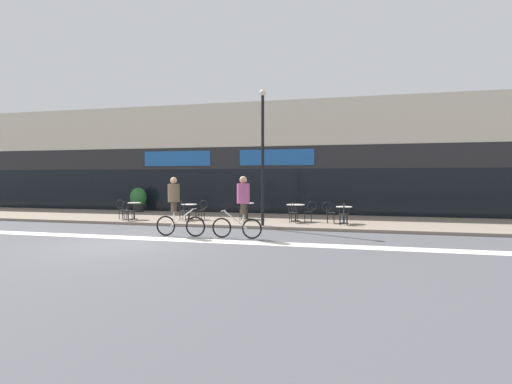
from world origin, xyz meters
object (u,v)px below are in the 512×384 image
at_px(planter_pot, 138,199).
at_px(bistro_table_2, 247,208).
at_px(bistro_table_3, 296,209).
at_px(cyclist_1, 176,203).
at_px(lamp_post, 263,148).
at_px(cyclist_0, 242,203).
at_px(bistro_table_1, 189,208).
at_px(cafe_chair_0_side, 122,208).
at_px(cafe_chair_1_near, 183,209).
at_px(cafe_chair_2_near, 243,209).
at_px(cafe_chair_4_side, 329,211).
at_px(cafe_chair_3_near, 293,211).
at_px(bistro_table_4, 344,211).
at_px(bistro_table_0, 134,208).
at_px(cafe_chair_0_near, 126,209).
at_px(cafe_chair_1_side, 202,208).
at_px(cafe_chair_3_side, 310,210).
at_px(cafe_chair_4_near, 344,212).

bearing_deg(planter_pot, bistro_table_2, -17.92).
xyz_separation_m(bistro_table_3, cyclist_1, (-3.56, -4.59, 0.49)).
xyz_separation_m(lamp_post, cyclist_0, (-0.10, -2.72, -2.03)).
relative_size(bistro_table_1, cafe_chair_0_side, 0.80).
relative_size(cafe_chair_1_near, cyclist_1, 0.43).
relative_size(cafe_chair_0_side, cyclist_1, 0.43).
height_order(cafe_chair_2_near, cafe_chair_4_side, same).
bearing_deg(cafe_chair_3_near, cyclist_0, 171.31).
bearing_deg(cafe_chair_1_near, bistro_table_4, -81.27).
bearing_deg(cyclist_1, cafe_chair_4_side, 38.23).
distance_m(bistro_table_0, cafe_chair_0_near, 0.63).
distance_m(cafe_chair_0_near, cafe_chair_2_near, 5.23).
distance_m(bistro_table_2, cafe_chair_2_near, 0.63).
bearing_deg(cafe_chair_0_near, bistro_table_0, 1.57).
bearing_deg(cafe_chair_1_side, cyclist_1, 103.75).
bearing_deg(cafe_chair_3_near, lamp_post, 146.29).
bearing_deg(bistro_table_4, planter_pot, 165.60).
height_order(bistro_table_0, bistro_table_3, bistro_table_0).
relative_size(bistro_table_1, cafe_chair_0_near, 0.80).
xyz_separation_m(bistro_table_0, cafe_chair_0_near, (-0.00, -0.63, -0.03)).
xyz_separation_m(bistro_table_0, cafe_chair_1_side, (3.10, 0.61, -0.03)).
relative_size(bistro_table_0, cafe_chair_3_side, 0.86).
xyz_separation_m(cafe_chair_4_near, planter_pot, (-11.41, 3.55, 0.22)).
xyz_separation_m(cafe_chair_4_side, cyclist_0, (-2.64, -4.27, 0.58)).
distance_m(bistro_table_0, cafe_chair_2_near, 5.09).
bearing_deg(bistro_table_1, cafe_chair_1_near, -90.32).
height_order(cafe_chair_1_near, lamp_post, lamp_post).
distance_m(cafe_chair_4_side, cyclist_0, 5.05).
bearing_deg(bistro_table_4, cafe_chair_1_side, -178.92).
relative_size(cafe_chair_1_side, lamp_post, 0.17).
distance_m(cafe_chair_0_side, cyclist_0, 7.72).
relative_size(cafe_chair_0_near, cafe_chair_1_side, 1.00).
height_order(cafe_chair_4_near, cyclist_0, cyclist_0).
bearing_deg(cafe_chair_1_near, cafe_chair_0_near, 106.67).
bearing_deg(bistro_table_3, bistro_table_2, 170.04).
bearing_deg(cyclist_0, cafe_chair_1_side, -53.69).
bearing_deg(bistro_table_1, cafe_chair_0_near, -153.37).
xyz_separation_m(bistro_table_4, cafe_chair_3_side, (-1.47, 0.27, 0.01)).
distance_m(bistro_table_1, planter_pot, 5.36).
distance_m(cafe_chair_1_near, cyclist_1, 3.86).
xyz_separation_m(cafe_chair_4_near, cafe_chair_4_side, (-0.63, 0.62, 0.00)).
relative_size(cafe_chair_0_side, lamp_post, 0.17).
height_order(cafe_chair_4_side, cyclist_1, cyclist_1).
height_order(bistro_table_2, planter_pot, planter_pot).
distance_m(bistro_table_2, cafe_chair_4_near, 4.63).
height_order(planter_pot, lamp_post, lamp_post).
bearing_deg(bistro_table_3, cafe_chair_0_side, -172.92).
height_order(cafe_chair_4_near, cyclist_1, cyclist_1).
bearing_deg(cyclist_0, bistro_table_4, -127.81).
xyz_separation_m(bistro_table_4, cafe_chair_2_near, (-4.44, 0.05, 0.01)).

